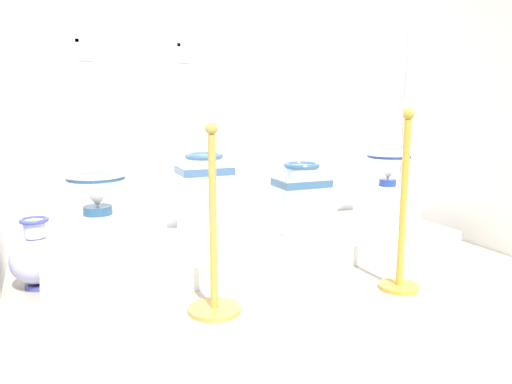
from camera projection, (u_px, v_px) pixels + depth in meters
ground_plane at (376, 341)px, 2.27m from camera, size 5.27×5.34×0.02m
wall_back at (231, 53)px, 3.73m from camera, size 3.47×0.06×2.87m
display_platform at (258, 246)px, 3.50m from camera, size 2.84×0.95×0.14m
plinth_block_pale_glazed at (99, 238)px, 3.13m from camera, size 0.37×0.31×0.17m
antique_toilet_pale_glazed at (97, 191)px, 3.07m from camera, size 0.38×0.38×0.35m
plinth_block_rightmost at (205, 230)px, 3.40m from camera, size 0.30×0.37×0.13m
antique_toilet_rightmost at (205, 187)px, 3.35m from camera, size 0.35×0.27×0.47m
plinth_block_squat_floral at (301, 228)px, 3.59m from camera, size 0.31×0.33×0.06m
antique_toilet_squat_floral at (301, 194)px, 3.54m from camera, size 0.37×0.26×0.45m
plinth_block_broad_patterned at (386, 208)px, 3.84m from camera, size 0.39×0.32×0.25m
antique_toilet_broad_patterned at (388, 165)px, 3.78m from camera, size 0.35×0.35×0.32m
info_placard_first at (83, 48)px, 3.29m from camera, size 0.12×0.01×0.16m
info_placard_second at (184, 51)px, 3.55m from camera, size 0.13×0.01×0.15m
decorative_vase_spare at (37, 258)px, 2.87m from camera, size 0.31×0.31×0.42m
stanchion_post_near_left at (214, 262)px, 2.52m from camera, size 0.28×0.28×0.98m
stanchion_post_near_right at (402, 231)px, 2.82m from camera, size 0.23×0.23×1.04m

